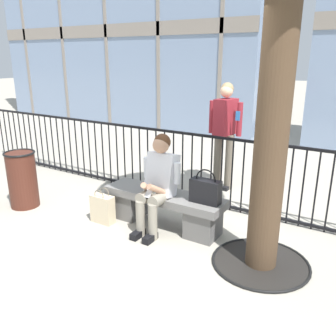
{
  "coord_description": "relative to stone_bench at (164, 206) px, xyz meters",
  "views": [
    {
      "loc": [
        2.24,
        -3.52,
        2.1
      ],
      "look_at": [
        0.0,
        0.1,
        0.75
      ],
      "focal_mm": 38.01,
      "sensor_mm": 36.0,
      "label": 1
    }
  ],
  "objects": [
    {
      "name": "ground_plane",
      "position": [
        0.0,
        0.0,
        -0.27
      ],
      "size": [
        60.0,
        60.0,
        0.0
      ],
      "primitive_type": "plane",
      "color": "#A8A091"
    },
    {
      "name": "stone_bench",
      "position": [
        0.0,
        0.0,
        0.0
      ],
      "size": [
        1.6,
        0.44,
        0.45
      ],
      "color": "slate",
      "rests_on": "ground"
    },
    {
      "name": "seated_person_with_phone",
      "position": [
        -0.0,
        -0.13,
        0.38
      ],
      "size": [
        0.52,
        0.66,
        1.21
      ],
      "color": "gray",
      "rests_on": "ground"
    },
    {
      "name": "handbag_on_bench",
      "position": [
        0.58,
        -0.01,
        0.33
      ],
      "size": [
        0.36,
        0.14,
        0.41
      ],
      "color": "black",
      "rests_on": "stone_bench"
    },
    {
      "name": "shopping_bag",
      "position": [
        -0.73,
        -0.35,
        -0.08
      ],
      "size": [
        0.31,
        0.15,
        0.47
      ],
      "color": "beige",
      "rests_on": "ground"
    },
    {
      "name": "bystander_at_railing",
      "position": [
        0.08,
        1.69,
        0.73
      ],
      "size": [
        0.55,
        0.42,
        1.71
      ],
      "color": "#6B6051",
      "rests_on": "ground"
    },
    {
      "name": "plaza_railing",
      "position": [
        -0.0,
        0.89,
        0.26
      ],
      "size": [
        9.26,
        0.04,
        1.05
      ],
      "color": "black",
      "rests_on": "ground"
    },
    {
      "name": "trash_can",
      "position": [
        -2.06,
        -0.54,
        0.15
      ],
      "size": [
        0.43,
        0.43,
        0.82
      ],
      "color": "#4C2319",
      "rests_on": "ground"
    }
  ]
}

